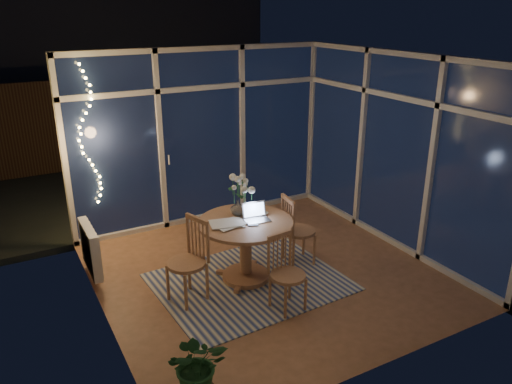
% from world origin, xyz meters
% --- Properties ---
extents(floor, '(4.00, 4.00, 0.00)m').
position_xyz_m(floor, '(0.00, 0.00, 0.00)').
color(floor, brown).
rests_on(floor, ground).
extents(ceiling, '(4.00, 4.00, 0.00)m').
position_xyz_m(ceiling, '(0.00, 0.00, 2.60)').
color(ceiling, white).
rests_on(ceiling, wall_back).
extents(wall_back, '(4.00, 0.04, 2.60)m').
position_xyz_m(wall_back, '(0.00, 2.00, 1.30)').
color(wall_back, beige).
rests_on(wall_back, floor).
extents(wall_front, '(4.00, 0.04, 2.60)m').
position_xyz_m(wall_front, '(0.00, -2.00, 1.30)').
color(wall_front, beige).
rests_on(wall_front, floor).
extents(wall_left, '(0.04, 4.00, 2.60)m').
position_xyz_m(wall_left, '(-2.00, 0.00, 1.30)').
color(wall_left, beige).
rests_on(wall_left, floor).
extents(wall_right, '(0.04, 4.00, 2.60)m').
position_xyz_m(wall_right, '(2.00, 0.00, 1.30)').
color(wall_right, beige).
rests_on(wall_right, floor).
extents(window_wall_back, '(4.00, 0.10, 2.60)m').
position_xyz_m(window_wall_back, '(0.00, 1.96, 1.30)').
color(window_wall_back, silver).
rests_on(window_wall_back, floor).
extents(window_wall_right, '(0.10, 4.00, 2.60)m').
position_xyz_m(window_wall_right, '(1.96, 0.00, 1.30)').
color(window_wall_right, silver).
rests_on(window_wall_right, floor).
extents(radiator, '(0.10, 0.70, 0.58)m').
position_xyz_m(radiator, '(-1.94, 0.90, 0.40)').
color(radiator, silver).
rests_on(radiator, wall_left).
extents(fairy_lights, '(0.24, 0.10, 1.85)m').
position_xyz_m(fairy_lights, '(-1.65, 1.88, 1.52)').
color(fairy_lights, '#FFD066').
rests_on(fairy_lights, window_wall_back).
extents(garden_patio, '(12.00, 6.00, 0.10)m').
position_xyz_m(garden_patio, '(0.50, 5.00, -0.06)').
color(garden_patio, black).
rests_on(garden_patio, ground).
extents(garden_fence, '(11.00, 0.08, 1.80)m').
position_xyz_m(garden_fence, '(0.00, 5.50, 0.90)').
color(garden_fence, '#3A2015').
rests_on(garden_fence, ground).
extents(neighbour_roof, '(7.00, 3.00, 2.20)m').
position_xyz_m(neighbour_roof, '(0.30, 8.50, 2.20)').
color(neighbour_roof, '#2F3238').
rests_on(neighbour_roof, ground).
extents(garden_shrubs, '(0.90, 0.90, 0.90)m').
position_xyz_m(garden_shrubs, '(-0.80, 3.40, 0.45)').
color(garden_shrubs, black).
rests_on(garden_shrubs, ground).
extents(rug, '(2.23, 1.83, 0.01)m').
position_xyz_m(rug, '(-0.31, -0.11, 0.01)').
color(rug, beige).
rests_on(rug, floor).
extents(dining_table, '(1.18, 1.18, 0.77)m').
position_xyz_m(dining_table, '(-0.31, -0.01, 0.38)').
color(dining_table, '#8F6440').
rests_on(dining_table, floor).
extents(chair_left, '(0.58, 0.58, 0.98)m').
position_xyz_m(chair_left, '(-1.10, -0.11, 0.49)').
color(chair_left, '#8F6440').
rests_on(chair_left, floor).
extents(chair_right, '(0.48, 0.48, 0.94)m').
position_xyz_m(chair_right, '(0.48, 0.04, 0.47)').
color(chair_right, '#8F6440').
rests_on(chair_right, floor).
extents(chair_front, '(0.44, 0.44, 0.87)m').
position_xyz_m(chair_front, '(-0.21, -0.79, 0.44)').
color(chair_front, '#8F6440').
rests_on(chair_front, floor).
extents(laptop, '(0.32, 0.29, 0.21)m').
position_xyz_m(laptop, '(-0.18, -0.05, 0.87)').
color(laptop, silver).
rests_on(laptop, dining_table).
extents(flower_vase, '(0.21, 0.21, 0.21)m').
position_xyz_m(flower_vase, '(-0.31, 0.20, 0.87)').
color(flower_vase, silver).
rests_on(flower_vase, dining_table).
extents(bowl, '(0.16, 0.16, 0.04)m').
position_xyz_m(bowl, '(-0.05, 0.07, 0.79)').
color(bowl, silver).
rests_on(bowl, dining_table).
extents(newspapers, '(0.37, 0.29, 0.02)m').
position_xyz_m(newspapers, '(-0.55, 0.01, 0.78)').
color(newspapers, silver).
rests_on(newspapers, dining_table).
extents(phone, '(0.13, 0.10, 0.01)m').
position_xyz_m(phone, '(-0.29, -0.15, 0.77)').
color(phone, black).
rests_on(phone, dining_table).
extents(potted_plant, '(0.64, 0.59, 0.76)m').
position_xyz_m(potted_plant, '(-1.61, -1.65, 0.38)').
color(potted_plant, '#1A4B23').
rests_on(potted_plant, floor).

